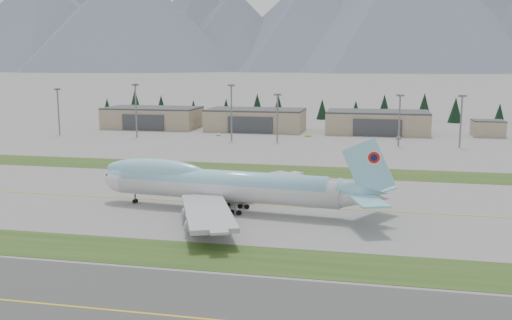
% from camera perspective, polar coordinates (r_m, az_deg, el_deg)
% --- Properties ---
extents(ground, '(7000.00, 7000.00, 0.00)m').
position_cam_1_polar(ground, '(141.22, -6.60, -4.12)').
color(ground, slate).
rests_on(ground, ground).
extents(grass_strip_near, '(400.00, 14.00, 0.08)m').
position_cam_1_polar(grass_strip_near, '(107.27, -13.08, -8.80)').
color(grass_strip_near, '#294819').
rests_on(grass_strip_near, ground).
extents(grass_strip_far, '(400.00, 18.00, 0.08)m').
position_cam_1_polar(grass_strip_far, '(183.49, -2.18, -0.85)').
color(grass_strip_far, '#294819').
rests_on(grass_strip_far, ground).
extents(asphalt_taxiway, '(400.00, 32.00, 0.04)m').
position_cam_1_polar(asphalt_taxiway, '(87.56, -19.84, -13.44)').
color(asphalt_taxiway, '#3D3D3D').
rests_on(asphalt_taxiway, ground).
extents(taxiway_line_main, '(400.00, 0.40, 0.02)m').
position_cam_1_polar(taxiway_line_main, '(141.22, -6.60, -4.12)').
color(taxiway_line_main, gold).
rests_on(taxiway_line_main, ground).
extents(taxiway_line_near, '(400.00, 0.40, 0.02)m').
position_cam_1_polar(taxiway_line_near, '(87.56, -19.84, -13.44)').
color(taxiway_line_near, gold).
rests_on(taxiway_line_near, ground).
extents(boeing_747_freighter, '(69.84, 59.88, 18.36)m').
position_cam_1_polar(boeing_747_freighter, '(130.59, -3.32, -2.48)').
color(boeing_747_freighter, silver).
rests_on(boeing_747_freighter, ground).
extents(hangar_left, '(48.00, 26.60, 10.80)m').
position_cam_1_polar(hangar_left, '(303.45, -10.27, 4.21)').
color(hangar_left, gray).
rests_on(hangar_left, ground).
extents(hangar_center, '(48.00, 26.60, 10.80)m').
position_cam_1_polar(hangar_center, '(287.39, -0.03, 4.06)').
color(hangar_center, gray).
rests_on(hangar_center, ground).
extents(hangar_right, '(48.00, 26.60, 10.80)m').
position_cam_1_polar(hangar_right, '(281.32, 12.05, 3.73)').
color(hangar_right, gray).
rests_on(hangar_right, ground).
extents(control_shed, '(14.00, 12.00, 7.60)m').
position_cam_1_polar(control_shed, '(284.25, 22.17, 2.96)').
color(control_shed, gray).
rests_on(control_shed, ground).
extents(floodlight_masts, '(182.10, 6.60, 24.39)m').
position_cam_1_polar(floodlight_masts, '(246.70, -0.62, 5.51)').
color(floodlight_masts, slate).
rests_on(floodlight_masts, ground).
extents(service_vehicle_a, '(2.69, 4.03, 1.27)m').
position_cam_1_polar(service_vehicle_a, '(267.30, -3.78, 2.45)').
color(service_vehicle_a, white).
rests_on(service_vehicle_a, ground).
extents(service_vehicle_b, '(3.37, 1.27, 1.10)m').
position_cam_1_polar(service_vehicle_b, '(263.57, 5.21, 2.33)').
color(service_vehicle_b, '#CCD635').
rests_on(service_vehicle_b, ground).
extents(service_vehicle_c, '(2.60, 4.87, 1.34)m').
position_cam_1_polar(service_vehicle_c, '(261.30, 14.06, 2.02)').
color(service_vehicle_c, silver).
rests_on(service_vehicle_c, ground).
extents(conifer_belt, '(263.17, 14.71, 16.87)m').
position_cam_1_polar(conifer_belt, '(344.01, 6.06, 5.26)').
color(conifer_belt, black).
rests_on(conifer_belt, ground).
extents(mountain_ridge_front, '(4213.58, 1206.03, 495.57)m').
position_cam_1_polar(mountain_ridge_front, '(2335.33, 9.28, 14.26)').
color(mountain_ridge_front, '#4C5466').
rests_on(mountain_ridge_front, ground).
extents(mountain_ridge_rear, '(4463.23, 1025.93, 512.96)m').
position_cam_1_polar(mountain_ridge_rear, '(3039.55, 13.97, 13.59)').
color(mountain_ridge_rear, '#4C5466').
rests_on(mountain_ridge_rear, ground).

